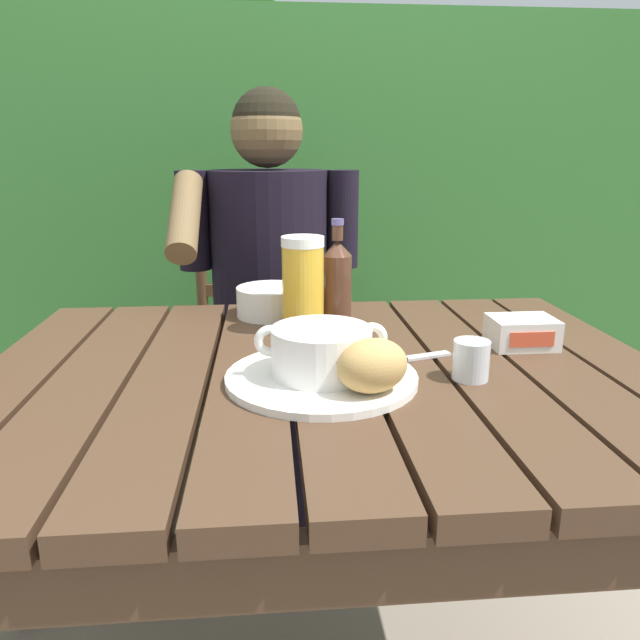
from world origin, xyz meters
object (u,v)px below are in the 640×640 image
(beer_bottle, at_px, (337,282))
(beer_glass, at_px, (303,285))
(soup_bowl, at_px, (321,350))
(butter_tub, at_px, (522,332))
(serving_plate, at_px, (321,377))
(bread_roll, at_px, (372,366))
(chair_near_diner, at_px, (272,346))
(person_eating, at_px, (269,283))
(water_glass_small, at_px, (471,360))
(table_knife, at_px, (403,359))
(diner_bowl, at_px, (271,301))

(beer_bottle, bearing_deg, beer_glass, -152.62)
(soup_bowl, xyz_separation_m, butter_tub, (0.38, 0.14, -0.02))
(serving_plate, height_order, butter_tub, butter_tub)
(serving_plate, height_order, bread_roll, bread_roll)
(chair_near_diner, height_order, soup_bowl, chair_near_diner)
(bread_roll, height_order, beer_glass, beer_glass)
(person_eating, height_order, bread_roll, person_eating)
(person_eating, distance_m, beer_glass, 0.48)
(serving_plate, xyz_separation_m, water_glass_small, (0.23, -0.01, 0.03))
(person_eating, distance_m, table_knife, 0.69)
(beer_glass, bearing_deg, serving_plate, -87.51)
(soup_bowl, relative_size, beer_bottle, 0.94)
(serving_plate, bearing_deg, diner_bowl, 100.58)
(soup_bowl, xyz_separation_m, water_glass_small, (0.23, -0.01, -0.02))
(person_eating, bearing_deg, beer_bottle, -72.59)
(bread_roll, bearing_deg, table_knife, 62.35)
(person_eating, height_order, soup_bowl, person_eating)
(butter_tub, bearing_deg, soup_bowl, -160.03)
(bread_roll, relative_size, table_knife, 0.87)
(water_glass_small, xyz_separation_m, table_knife, (-0.09, 0.09, -0.03))
(beer_bottle, relative_size, water_glass_small, 3.47)
(soup_bowl, xyz_separation_m, beer_glass, (-0.01, 0.27, 0.04))
(butter_tub, bearing_deg, beer_bottle, 152.58)
(beer_glass, bearing_deg, chair_near_diner, 95.26)
(chair_near_diner, distance_m, serving_plate, 0.97)
(person_eating, relative_size, diner_bowl, 8.27)
(beer_glass, distance_m, butter_tub, 0.42)
(beer_glass, xyz_separation_m, diner_bowl, (-0.06, 0.12, -0.06))
(bread_roll, xyz_separation_m, beer_bottle, (-0.01, 0.38, 0.04))
(person_eating, distance_m, beer_bottle, 0.46)
(serving_plate, distance_m, beer_glass, 0.28)
(water_glass_small, xyz_separation_m, diner_bowl, (-0.31, 0.40, 0.00))
(person_eating, distance_m, serving_plate, 0.74)
(serving_plate, xyz_separation_m, soup_bowl, (-0.00, 0.00, 0.04))
(butter_tub, bearing_deg, diner_bowl, 150.71)
(diner_bowl, bearing_deg, serving_plate, -79.42)
(person_eating, xyz_separation_m, beer_glass, (0.06, -0.47, 0.10))
(beer_bottle, xyz_separation_m, diner_bowl, (-0.13, 0.09, -0.06))
(butter_tub, relative_size, table_knife, 0.77)
(soup_bowl, bearing_deg, chair_near_diner, 94.47)
(beer_glass, relative_size, butter_tub, 1.64)
(bread_roll, bearing_deg, water_glass_small, 21.25)
(bread_roll, bearing_deg, beer_glass, 102.68)
(person_eating, distance_m, water_glass_small, 0.81)
(table_knife, xyz_separation_m, diner_bowl, (-0.22, 0.31, 0.03))
(water_glass_small, bearing_deg, person_eating, 112.46)
(serving_plate, xyz_separation_m, diner_bowl, (-0.07, 0.39, 0.03))
(water_glass_small, bearing_deg, serving_plate, 177.16)
(beer_bottle, bearing_deg, person_eating, 107.41)
(table_knife, bearing_deg, soup_bowl, -151.98)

